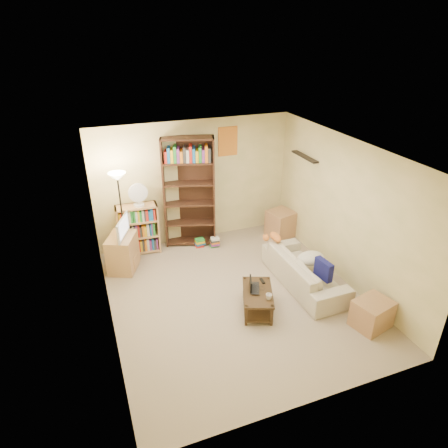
{
  "coord_description": "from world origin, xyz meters",
  "views": [
    {
      "loc": [
        -2.09,
        -5.0,
        4.12
      ],
      "look_at": [
        0.05,
        0.67,
        1.05
      ],
      "focal_mm": 32.0,
      "sensor_mm": 36.0,
      "label": 1
    }
  ],
  "objects_px": {
    "tabby_cat": "(274,237)",
    "mug": "(269,297)",
    "laptop": "(258,289)",
    "television": "(119,228)",
    "sofa": "(304,271)",
    "coffee_table": "(258,299)",
    "end_cabinet": "(372,314)",
    "short_bookshelf": "(138,229)",
    "desk_fan": "(138,195)",
    "floor_lamp": "(119,193)",
    "side_table": "(281,224)",
    "tv_stand": "(123,253)",
    "tall_bookshelf": "(189,190)"
  },
  "relations": [
    {
      "from": "floor_lamp",
      "to": "short_bookshelf",
      "type": "bearing_deg",
      "value": 49.99
    },
    {
      "from": "tall_bookshelf",
      "to": "sofa",
      "type": "bearing_deg",
      "value": -38.56
    },
    {
      "from": "short_bookshelf",
      "to": "tabby_cat",
      "type": "bearing_deg",
      "value": -28.69
    },
    {
      "from": "floor_lamp",
      "to": "side_table",
      "type": "distance_m",
      "value": 3.45
    },
    {
      "from": "sofa",
      "to": "television",
      "type": "distance_m",
      "value": 3.35
    },
    {
      "from": "tabby_cat",
      "to": "short_bookshelf",
      "type": "height_order",
      "value": "short_bookshelf"
    },
    {
      "from": "tv_stand",
      "to": "tall_bookshelf",
      "type": "xyz_separation_m",
      "value": [
        1.45,
        0.5,
        0.84
      ]
    },
    {
      "from": "tabby_cat",
      "to": "mug",
      "type": "bearing_deg",
      "value": -119.5
    },
    {
      "from": "coffee_table",
      "to": "end_cabinet",
      "type": "bearing_deg",
      "value": -11.8
    },
    {
      "from": "tall_bookshelf",
      "to": "desk_fan",
      "type": "bearing_deg",
      "value": -160.02
    },
    {
      "from": "desk_fan",
      "to": "side_table",
      "type": "height_order",
      "value": "desk_fan"
    },
    {
      "from": "laptop",
      "to": "tall_bookshelf",
      "type": "height_order",
      "value": "tall_bookshelf"
    },
    {
      "from": "coffee_table",
      "to": "laptop",
      "type": "bearing_deg",
      "value": 85.37
    },
    {
      "from": "tv_stand",
      "to": "floor_lamp",
      "type": "xyz_separation_m",
      "value": [
        0.08,
        0.13,
        1.12
      ]
    },
    {
      "from": "mug",
      "to": "short_bookshelf",
      "type": "relative_size",
      "value": 0.1
    },
    {
      "from": "sofa",
      "to": "mug",
      "type": "xyz_separation_m",
      "value": [
        -1.0,
        -0.61,
        0.13
      ]
    },
    {
      "from": "laptop",
      "to": "tv_stand",
      "type": "bearing_deg",
      "value": 67.64
    },
    {
      "from": "tall_bookshelf",
      "to": "mug",
      "type": "bearing_deg",
      "value": -63.63
    },
    {
      "from": "tv_stand",
      "to": "side_table",
      "type": "xyz_separation_m",
      "value": [
        3.33,
        0.13,
        -0.05
      ]
    },
    {
      "from": "coffee_table",
      "to": "desk_fan",
      "type": "bearing_deg",
      "value": 140.38
    },
    {
      "from": "sofa",
      "to": "television",
      "type": "height_order",
      "value": "television"
    },
    {
      "from": "end_cabinet",
      "to": "floor_lamp",
      "type": "bearing_deg",
      "value": 136.15
    },
    {
      "from": "coffee_table",
      "to": "end_cabinet",
      "type": "height_order",
      "value": "end_cabinet"
    },
    {
      "from": "tabby_cat",
      "to": "side_table",
      "type": "xyz_separation_m",
      "value": [
        0.7,
        1.02,
        -0.33
      ]
    },
    {
      "from": "tv_stand",
      "to": "desk_fan",
      "type": "xyz_separation_m",
      "value": [
        0.45,
        0.45,
        0.91
      ]
    },
    {
      "from": "tabby_cat",
      "to": "mug",
      "type": "relative_size",
      "value": 4.39
    },
    {
      "from": "floor_lamp",
      "to": "side_table",
      "type": "height_order",
      "value": "floor_lamp"
    },
    {
      "from": "laptop",
      "to": "television",
      "type": "height_order",
      "value": "television"
    },
    {
      "from": "sofa",
      "to": "coffee_table",
      "type": "bearing_deg",
      "value": 108.55
    },
    {
      "from": "tabby_cat",
      "to": "coffee_table",
      "type": "bearing_deg",
      "value": -127.03
    },
    {
      "from": "sofa",
      "to": "floor_lamp",
      "type": "height_order",
      "value": "floor_lamp"
    },
    {
      "from": "laptop",
      "to": "end_cabinet",
      "type": "xyz_separation_m",
      "value": [
        1.43,
        -0.99,
        -0.15
      ]
    },
    {
      "from": "end_cabinet",
      "to": "short_bookshelf",
      "type": "bearing_deg",
      "value": 130.05
    },
    {
      "from": "tv_stand",
      "to": "coffee_table",
      "type": "bearing_deg",
      "value": -23.67
    },
    {
      "from": "side_table",
      "to": "short_bookshelf",
      "type": "bearing_deg",
      "value": 172.79
    },
    {
      "from": "laptop",
      "to": "tv_stand",
      "type": "height_order",
      "value": "tv_stand"
    },
    {
      "from": "coffee_table",
      "to": "tall_bookshelf",
      "type": "bearing_deg",
      "value": 119.4
    },
    {
      "from": "tv_stand",
      "to": "short_bookshelf",
      "type": "height_order",
      "value": "short_bookshelf"
    },
    {
      "from": "short_bookshelf",
      "to": "floor_lamp",
      "type": "relative_size",
      "value": 0.55
    },
    {
      "from": "sofa",
      "to": "tabby_cat",
      "type": "distance_m",
      "value": 0.83
    },
    {
      "from": "floor_lamp",
      "to": "tabby_cat",
      "type": "bearing_deg",
      "value": -22.06
    },
    {
      "from": "television",
      "to": "desk_fan",
      "type": "relative_size",
      "value": 1.34
    },
    {
      "from": "mug",
      "to": "desk_fan",
      "type": "relative_size",
      "value": 0.21
    },
    {
      "from": "side_table",
      "to": "television",
      "type": "bearing_deg",
      "value": -177.85
    },
    {
      "from": "side_table",
      "to": "tall_bookshelf",
      "type": "bearing_deg",
      "value": 168.82
    },
    {
      "from": "television",
      "to": "tall_bookshelf",
      "type": "xyz_separation_m",
      "value": [
        1.45,
        0.5,
        0.32
      ]
    },
    {
      "from": "tall_bookshelf",
      "to": "end_cabinet",
      "type": "xyz_separation_m",
      "value": [
        1.81,
        -3.42,
        -0.96
      ]
    },
    {
      "from": "floor_lamp",
      "to": "end_cabinet",
      "type": "relative_size",
      "value": 3.45
    },
    {
      "from": "tabby_cat",
      "to": "laptop",
      "type": "height_order",
      "value": "tabby_cat"
    },
    {
      "from": "mug",
      "to": "end_cabinet",
      "type": "height_order",
      "value": "mug"
    }
  ]
}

